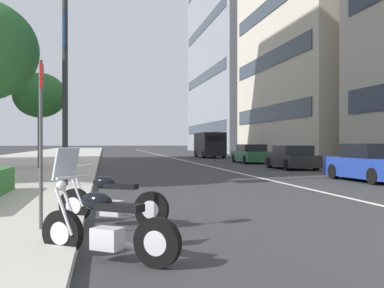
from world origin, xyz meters
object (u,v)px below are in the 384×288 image
(car_following_behind, at_px, (292,158))
(delivery_van_ahead, at_px, (209,144))
(car_far_down_avenue, at_px, (250,154))
(street_lamp_with_banners, at_px, (76,17))
(motorcycle_mid_row, at_px, (105,227))
(car_approaching_light, at_px, (371,164))
(street_tree_mid_sidewalk, at_px, (40,96))
(parking_sign_by_curb, at_px, (41,128))
(motorcycle_far_end_row, at_px, (111,202))

(car_following_behind, relative_size, delivery_van_ahead, 0.73)
(car_following_behind, xyz_separation_m, car_far_down_avenue, (7.71, -0.04, 0.02))
(street_lamp_with_banners, bearing_deg, car_far_down_avenue, -34.08)
(motorcycle_mid_row, bearing_deg, street_lamp_with_banners, -48.97)
(car_approaching_light, distance_m, car_following_behind, 8.40)
(motorcycle_mid_row, relative_size, car_approaching_light, 0.42)
(car_approaching_light, xyz_separation_m, street_tree_mid_sidewalk, (9.22, 13.72, 3.36))
(car_following_behind, height_order, street_lamp_with_banners, street_lamp_with_banners)
(motorcycle_mid_row, xyz_separation_m, parking_sign_by_curb, (1.61, 1.00, 1.33))
(parking_sign_by_curb, height_order, street_lamp_with_banners, street_lamp_with_banners)
(motorcycle_far_end_row, relative_size, parking_sign_by_curb, 0.75)
(car_approaching_light, height_order, street_lamp_with_banners, street_lamp_with_banners)
(motorcycle_mid_row, distance_m, delivery_van_ahead, 39.86)
(motorcycle_mid_row, relative_size, car_following_behind, 0.42)
(car_following_behind, bearing_deg, motorcycle_mid_row, 151.26)
(delivery_van_ahead, bearing_deg, street_tree_mid_sidewalk, 145.11)
(car_far_down_avenue, xyz_separation_m, street_lamp_with_banners, (-17.10, 11.57, 4.98))
(car_following_behind, relative_size, street_tree_mid_sidewalk, 0.82)
(parking_sign_by_curb, xyz_separation_m, street_tree_mid_sidewalk, (17.96, 2.37, 2.27))
(parking_sign_by_curb, xyz_separation_m, street_lamp_with_banners, (7.75, -0.12, 3.87))
(car_following_behind, height_order, delivery_van_ahead, delivery_van_ahead)
(motorcycle_far_end_row, bearing_deg, street_tree_mid_sidewalk, -49.03)
(motorcycle_far_end_row, distance_m, car_following_behind, 19.23)
(motorcycle_far_end_row, distance_m, parking_sign_by_curb, 2.04)
(motorcycle_far_end_row, relative_size, car_far_down_avenue, 0.43)
(car_approaching_light, distance_m, car_far_down_avenue, 16.11)
(street_lamp_with_banners, bearing_deg, car_following_behind, -50.83)
(parking_sign_by_curb, bearing_deg, street_lamp_with_banners, -0.86)
(delivery_van_ahead, bearing_deg, motorcycle_mid_row, 166.04)
(motorcycle_mid_row, bearing_deg, car_far_down_avenue, -76.37)
(street_tree_mid_sidewalk, bearing_deg, delivery_van_ahead, -36.00)
(motorcycle_far_end_row, relative_size, delivery_van_ahead, 0.35)
(parking_sign_by_curb, bearing_deg, car_far_down_avenue, -25.18)
(motorcycle_mid_row, height_order, street_lamp_with_banners, street_lamp_with_banners)
(street_lamp_with_banners, bearing_deg, motorcycle_far_end_row, -171.50)
(motorcycle_far_end_row, distance_m, street_tree_mid_sidewalk, 17.65)
(delivery_van_ahead, xyz_separation_m, street_lamp_with_banners, (-29.12, 11.25, 4.31))
(car_following_behind, bearing_deg, parking_sign_by_curb, 146.65)
(car_far_down_avenue, bearing_deg, car_approaching_light, -179.85)
(motorcycle_mid_row, distance_m, parking_sign_by_curb, 2.31)
(street_lamp_with_banners, xyz_separation_m, street_tree_mid_sidewalk, (10.22, 2.49, -1.60))
(car_far_down_avenue, bearing_deg, parking_sign_by_curb, 156.14)
(motorcycle_far_end_row, relative_size, car_following_behind, 0.48)
(motorcycle_far_end_row, bearing_deg, car_following_behind, -93.86)
(motorcycle_far_end_row, bearing_deg, motorcycle_mid_row, 116.76)
(street_tree_mid_sidewalk, bearing_deg, car_following_behind, -93.38)
(car_far_down_avenue, height_order, street_tree_mid_sidewalk, street_tree_mid_sidewalk)
(motorcycle_mid_row, xyz_separation_m, car_far_down_avenue, (26.45, -10.68, 0.22))
(motorcycle_mid_row, bearing_deg, car_following_behind, -83.96)
(delivery_van_ahead, distance_m, parking_sign_by_curb, 38.58)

